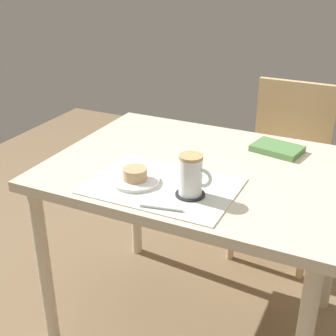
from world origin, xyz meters
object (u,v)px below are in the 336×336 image
dining_table (199,187)px  small_book (277,149)px  wooden_chair (285,161)px  pastry_plate (135,181)px  pastry (135,174)px  coffee_mug (191,175)px

dining_table → small_book: bearing=47.6°
dining_table → wooden_chair: bearing=77.7°
pastry_plate → pastry: 0.03m
pastry_plate → small_book: small_book is taller
pastry_plate → pastry: pastry is taller
pastry_plate → coffee_mug: 0.21m
dining_table → wooden_chair: (0.16, 0.75, -0.17)m
pastry_plate → small_book: size_ratio=0.89×
dining_table → wooden_chair: size_ratio=1.23×
dining_table → small_book: size_ratio=5.86×
pastry_plate → small_book: (0.36, 0.47, 0.00)m
coffee_mug → dining_table: bearing=105.1°
wooden_chair → pastry_plate: (-0.30, -0.97, 0.27)m
coffee_mug → small_book: coffee_mug is taller
small_book → pastry_plate: bearing=-116.3°
dining_table → small_book: 0.34m
pastry → coffee_mug: 0.20m
pastry → coffee_mug: (0.20, -0.00, 0.04)m
pastry_plate → coffee_mug: (0.20, -0.00, 0.06)m
dining_table → wooden_chair: wooden_chair is taller
wooden_chair → pastry: bearing=73.0°
pastry_plate → pastry: size_ratio=2.01×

